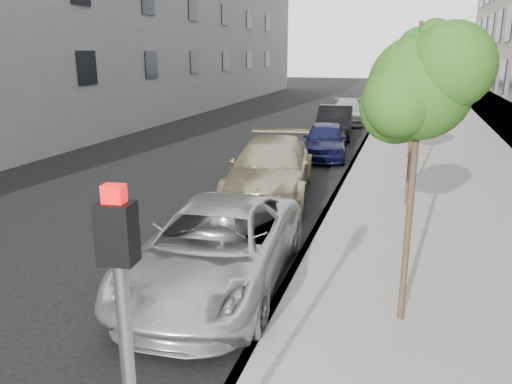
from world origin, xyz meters
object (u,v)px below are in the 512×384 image
at_px(minivan, 216,247).
at_px(sedan_black, 335,122).
at_px(tree_far, 418,54).
at_px(signal_pole, 127,352).
at_px(tree_near, 422,87).
at_px(suv, 271,168).
at_px(sedan_blue, 325,140).
at_px(tree_mid, 420,50).
at_px(sedan_rear, 347,112).

xyz_separation_m(minivan, sedan_black, (-0.35, 17.31, 0.03)).
distance_m(tree_far, minivan, 13.37).
bearing_deg(minivan, signal_pole, -78.79).
xyz_separation_m(tree_near, suv, (-3.99, 6.70, -2.89)).
bearing_deg(sedan_blue, tree_far, -1.46).
xyz_separation_m(tree_near, tree_mid, (-0.00, 6.50, 0.51)).
height_order(signal_pole, minivan, signal_pole).
xyz_separation_m(suv, sedan_blue, (0.66, 6.00, -0.11)).
bearing_deg(tree_mid, sedan_rear, 102.58).
bearing_deg(tree_far, tree_near, -90.00).
height_order(tree_mid, sedan_rear, tree_mid).
xyz_separation_m(tree_mid, tree_far, (0.00, 6.50, -0.11)).
relative_size(tree_near, tree_far, 0.92).
distance_m(minivan, sedan_black, 17.32).
distance_m(tree_near, suv, 8.31).
distance_m(tree_near, minivan, 4.49).
height_order(tree_near, suv, tree_near).
bearing_deg(tree_far, signal_pole, -96.21).
height_order(signal_pole, suv, signal_pole).
bearing_deg(tree_near, sedan_black, 101.66).
xyz_separation_m(signal_pole, sedan_rear, (-1.80, 27.92, -1.46)).
xyz_separation_m(suv, sedan_black, (0.31, 11.11, -0.05)).
relative_size(signal_pole, minivan, 0.59).
bearing_deg(signal_pole, sedan_rear, 88.63).
xyz_separation_m(tree_mid, signal_pole, (-1.93, -11.22, -2.08)).
xyz_separation_m(tree_far, suv, (-3.99, -6.30, -3.29)).
distance_m(sedan_blue, sedan_black, 5.13).
xyz_separation_m(suv, sedan_rear, (0.26, 16.50, -0.14)).
height_order(tree_mid, signal_pole, tree_mid).
relative_size(tree_mid, suv, 0.85).
bearing_deg(signal_pole, minivan, 99.95).
relative_size(signal_pole, sedan_rear, 0.68).
distance_m(tree_mid, suv, 5.24).
height_order(tree_far, sedan_black, tree_far).
bearing_deg(sedan_blue, tree_mid, -68.46).
bearing_deg(tree_far, sedan_rear, 110.07).
bearing_deg(tree_mid, sedan_blue, 118.23).
distance_m(tree_mid, tree_far, 6.50).
bearing_deg(minivan, tree_mid, 57.20).
height_order(tree_far, suv, tree_far).
bearing_deg(signal_pole, suv, 95.17).
xyz_separation_m(tree_near, sedan_rear, (-3.73, 23.20, -3.03)).
bearing_deg(tree_mid, tree_near, -90.00).
distance_m(minivan, suv, 6.24).
bearing_deg(suv, sedan_black, 80.39).
height_order(sedan_black, sedan_rear, sedan_black).
xyz_separation_m(minivan, sedan_rear, (-0.40, 22.70, -0.06)).
bearing_deg(sedan_rear, signal_pole, -93.23).
distance_m(suv, sedan_black, 11.12).
bearing_deg(tree_near, sedan_rear, 99.13).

